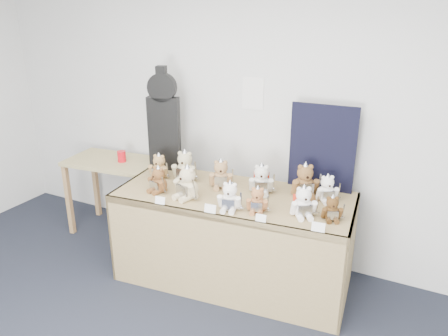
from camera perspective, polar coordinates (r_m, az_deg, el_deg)
The scene contains 22 objects.
room_shell at distance 4.06m, azimuth 3.78°, elevation 9.68°, with size 6.00×6.00×6.00m.
display_table at distance 3.73m, azimuth 0.82°, elevation -6.41°, with size 2.09×1.04×0.84m.
side_table at distance 4.76m, azimuth -14.04°, elevation -0.46°, with size 1.04×0.65×0.82m.
guitar_case at distance 4.19m, azimuth -7.88°, elevation 6.17°, with size 0.31×0.17×0.99m.
navy_board at distance 3.79m, azimuth 12.71°, elevation 2.56°, with size 0.56×0.02×0.75m, color black.
red_cup at distance 4.63m, azimuth -13.22°, elevation 1.48°, with size 0.09×0.09×0.11m, color red.
teddy_front_far_left at distance 3.78m, azimuth -8.58°, elevation -1.65°, with size 0.21×0.19×0.25m.
teddy_front_left at distance 3.62m, azimuth -4.84°, elevation -2.08°, with size 0.26×0.24×0.31m.
teddy_front_centre at distance 3.41m, azimuth 0.77°, elevation -3.87°, with size 0.22×0.19×0.26m.
teddy_front_right at distance 3.39m, azimuth 4.38°, elevation -4.28°, with size 0.20×0.18×0.23m.
teddy_front_far_right at distance 3.36m, azimuth 10.33°, elevation -4.52°, with size 0.23×0.22×0.28m.
teddy_front_end at distance 3.36m, azimuth 13.93°, elevation -5.24°, with size 0.18×0.17×0.22m.
teddy_back_left at distance 3.98m, azimuth -5.13°, elevation 0.10°, with size 0.26×0.23×0.32m.
teddy_back_centre_left at distance 3.82m, azimuth -0.41°, elevation -0.93°, with size 0.24×0.23×0.29m.
teddy_back_centre_right at distance 3.72m, azimuth 4.90°, elevation -1.60°, with size 0.24×0.23×0.29m.
teddy_back_right at distance 3.71m, azimuth 10.52°, elevation -1.77°, with size 0.26×0.26×0.32m.
teddy_back_end at distance 3.66m, azimuth 13.31°, elevation -2.74°, with size 0.21×0.21×0.25m.
teddy_back_far_left at distance 4.07m, azimuth -8.48°, elevation 0.07°, with size 0.22×0.19×0.26m.
entry_card_a at distance 3.56m, azimuth -8.36°, elevation -4.21°, with size 0.09×0.00×0.06m, color white.
entry_card_b at distance 3.38m, azimuth -1.82°, elevation -5.33°, with size 0.09×0.00×0.07m, color white.
entry_card_c at distance 3.26m, azimuth 4.84°, elevation -6.53°, with size 0.08×0.00×0.06m, color white.
entry_card_d at distance 3.19m, azimuth 12.21°, elevation -7.55°, with size 0.10×0.00×0.07m, color white.
Camera 1 is at (1.54, -1.17, 2.35)m, focal length 35.00 mm.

